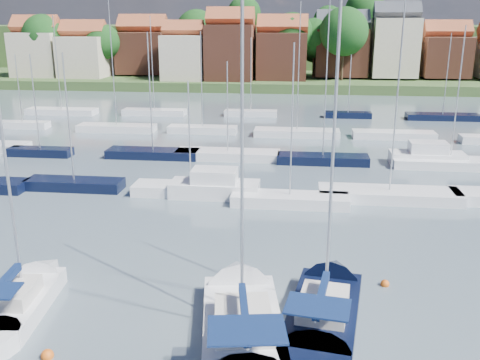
# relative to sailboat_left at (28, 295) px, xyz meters

# --- Properties ---
(ground) EXTENTS (260.00, 260.00, 0.00)m
(ground) POSITION_rel_sailboat_left_xyz_m (11.85, 37.35, -0.36)
(ground) COLOR #4D6069
(ground) RESTS_ON ground
(sailboat_left) EXTENTS (3.53, 9.77, 13.08)m
(sailboat_left) POSITION_rel_sailboat_left_xyz_m (0.00, 0.00, 0.00)
(sailboat_left) COLOR silver
(sailboat_left) RESTS_ON ground
(sailboat_centre) EXTENTS (5.45, 13.36, 17.56)m
(sailboat_centre) POSITION_rel_sailboat_left_xyz_m (10.61, -0.10, -0.02)
(sailboat_centre) COLOR silver
(sailboat_centre) RESTS_ON ground
(sailboat_navy) EXTENTS (4.69, 11.74, 15.82)m
(sailboat_navy) POSITION_rel_sailboat_left_xyz_m (14.68, 1.15, -0.01)
(sailboat_navy) COLOR black
(sailboat_navy) RESTS_ON ground
(buoy_c) EXTENTS (0.53, 0.53, 0.53)m
(buoy_c) POSITION_rel_sailboat_left_xyz_m (3.06, -4.30, -0.36)
(buoy_c) COLOR #D85914
(buoy_c) RESTS_ON ground
(buoy_e) EXTENTS (0.46, 0.46, 0.46)m
(buoy_e) POSITION_rel_sailboat_left_xyz_m (17.80, 3.71, -0.36)
(buoy_e) COLOR #D85914
(buoy_e) RESTS_ON ground
(marina_field) EXTENTS (79.62, 41.41, 15.93)m
(marina_field) POSITION_rel_sailboat_left_xyz_m (13.76, 32.50, 0.07)
(marina_field) COLOR silver
(marina_field) RESTS_ON ground
(far_shore_town) EXTENTS (212.46, 90.00, 22.27)m
(far_shore_town) POSITION_rel_sailboat_left_xyz_m (14.08, 130.02, 4.24)
(far_shore_town) COLOR #3D542A
(far_shore_town) RESTS_ON ground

